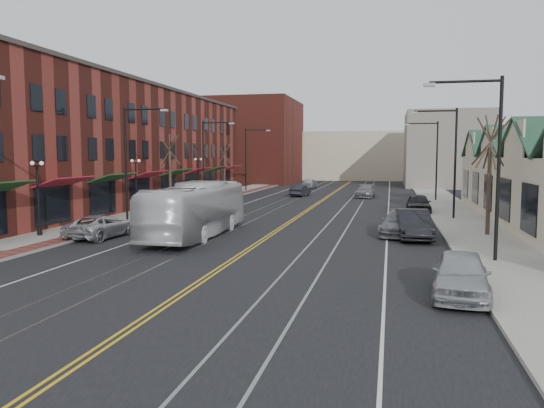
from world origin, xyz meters
The scene contains 31 objects.
ground centered at (0.00, 0.00, 0.00)m, with size 160.00×160.00×0.00m, color black.
sidewalk_left centered at (-12.00, 20.00, 0.07)m, with size 4.00×120.00×0.15m, color gray.
sidewalk_right centered at (12.00, 20.00, 0.07)m, with size 4.00×120.00×0.15m, color gray.
building_left centered at (-19.00, 27.00, 5.50)m, with size 10.00×50.00×11.00m, color maroon.
backdrop_left centered at (-16.00, 70.00, 7.00)m, with size 14.00×18.00×14.00m, color maroon.
backdrop_mid centered at (0.00, 85.00, 4.50)m, with size 22.00×14.00×9.00m, color beige.
backdrop_right centered at (15.00, 65.00, 5.50)m, with size 12.00×16.00×11.00m, color slate.
streetlight_l_1 centered at (-11.05, 16.00, 5.03)m, with size 3.33×0.25×8.00m.
streetlight_l_2 centered at (-11.05, 32.00, 5.03)m, with size 3.33×0.25×8.00m.
streetlight_l_3 centered at (-11.05, 48.00, 5.03)m, with size 3.33×0.25×8.00m.
streetlight_r_0 centered at (11.05, 6.00, 5.03)m, with size 3.33×0.25×8.00m.
streetlight_r_1 centered at (11.05, 22.00, 5.03)m, with size 3.33×0.25×8.00m.
streetlight_r_2 centered at (11.05, 38.00, 5.03)m, with size 3.33×0.25×8.00m.
lamppost_l_1 centered at (-12.80, 8.00, 2.20)m, with size 0.84×0.28×4.27m.
lamppost_l_2 centered at (-12.80, 20.00, 2.20)m, with size 0.84×0.28×4.27m.
lamppost_l_3 centered at (-12.80, 34.00, 2.20)m, with size 0.84×0.28×4.27m.
tree_left_near centered at (-12.50, 26.00, 3.51)m, with size 1.78×1.37×6.48m.
tree_left_far centered at (-12.50, 42.00, 3.28)m, with size 1.66×1.28×6.02m.
tree_right_mid centered at (12.50, 14.00, 3.75)m, with size 1.90×1.46×6.93m.
manhole_mid centered at (-11.20, 3.00, 0.16)m, with size 0.60×0.60×0.02m, color #592D19.
manhole_far centered at (-11.20, 8.00, 0.16)m, with size 0.60×0.60×0.02m, color #592D19.
traffic_signal centered at (-10.60, 24.00, 2.35)m, with size 0.18×0.15×3.80m.
transit_bus centered at (-4.09, 10.31, 1.58)m, with size 2.66×11.37×3.17m, color silver.
parked_suv centered at (-9.30, 8.77, 0.68)m, with size 2.25×4.87×1.35m, color #B1B3B8.
parked_car_a centered at (9.30, -0.14, 0.77)m, with size 1.83×4.54×1.55m, color #A6A8AD.
parked_car_b centered at (8.23, 12.32, 0.83)m, with size 1.76×5.06×1.67m, color black.
parked_car_c centered at (7.50, 13.48, 0.72)m, with size 2.01×4.94×1.43m, color slate.
parked_car_d centered at (9.21, 26.31, 0.78)m, with size 1.85×4.59×1.56m, color black.
distant_car_left centered at (-3.18, 41.37, 0.66)m, with size 1.41×4.04×1.33m, color black.
distant_car_right centered at (4.22, 41.15, 0.71)m, with size 2.00×4.92×1.43m, color slate.
distant_car_far centered at (-4.15, 55.03, 0.73)m, with size 1.72×4.27×1.45m, color #A6A7AD.
Camera 1 is at (6.93, -18.61, 4.80)m, focal length 35.00 mm.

